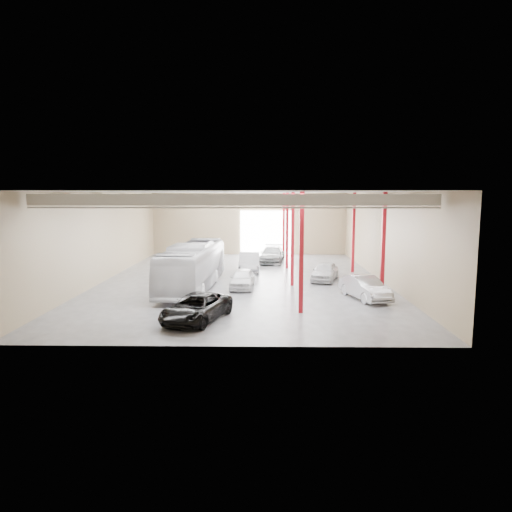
{
  "coord_description": "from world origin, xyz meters",
  "views": [
    {
      "loc": [
        1.63,
        -35.88,
        6.84
      ],
      "look_at": [
        1.07,
        -1.7,
        2.2
      ],
      "focal_mm": 32.0,
      "sensor_mm": 36.0,
      "label": 1
    }
  ],
  "objects_px": {
    "car_row_c": "(272,255)",
    "car_right_far": "(325,271)",
    "car_right_near": "(365,287)",
    "car_row_a": "(242,279)",
    "black_sedan": "(197,308)",
    "coach_bus": "(193,266)",
    "car_row_b": "(249,262)"
  },
  "relations": [
    {
      "from": "coach_bus",
      "to": "car_right_far",
      "type": "xyz_separation_m",
      "value": [
        10.03,
        3.24,
        -0.93
      ]
    },
    {
      "from": "coach_bus",
      "to": "car_row_b",
      "type": "distance_m",
      "value": 8.69
    },
    {
      "from": "car_row_a",
      "to": "car_right_near",
      "type": "bearing_deg",
      "value": -19.75
    },
    {
      "from": "car_row_b",
      "to": "black_sedan",
      "type": "bearing_deg",
      "value": -98.83
    },
    {
      "from": "car_row_c",
      "to": "car_right_near",
      "type": "xyz_separation_m",
      "value": [
        5.8,
        -16.09,
        -0.05
      ]
    },
    {
      "from": "car_right_near",
      "to": "car_right_far",
      "type": "bearing_deg",
      "value": 88.87
    },
    {
      "from": "car_row_b",
      "to": "car_row_c",
      "type": "xyz_separation_m",
      "value": [
        2.13,
        5.2,
        -0.04
      ]
    },
    {
      "from": "car_right_near",
      "to": "coach_bus",
      "type": "bearing_deg",
      "value": 148.39
    },
    {
      "from": "black_sedan",
      "to": "car_right_far",
      "type": "height_order",
      "value": "car_right_far"
    },
    {
      "from": "car_row_c",
      "to": "car_right_far",
      "type": "relative_size",
      "value": 1.28
    },
    {
      "from": "coach_bus",
      "to": "car_right_near",
      "type": "bearing_deg",
      "value": -11.4
    },
    {
      "from": "black_sedan",
      "to": "car_row_c",
      "type": "height_order",
      "value": "car_row_c"
    },
    {
      "from": "car_row_c",
      "to": "car_right_near",
      "type": "relative_size",
      "value": 1.2
    },
    {
      "from": "car_right_near",
      "to": "car_right_far",
      "type": "height_order",
      "value": "car_right_near"
    },
    {
      "from": "coach_bus",
      "to": "black_sedan",
      "type": "bearing_deg",
      "value": -76.48
    },
    {
      "from": "car_row_c",
      "to": "black_sedan",
      "type": "bearing_deg",
      "value": -95.79
    },
    {
      "from": "car_row_a",
      "to": "car_row_b",
      "type": "xyz_separation_m",
      "value": [
        0.29,
        7.5,
        0.14
      ]
    },
    {
      "from": "black_sedan",
      "to": "car_right_far",
      "type": "xyz_separation_m",
      "value": [
        8.53,
        11.8,
        0.01
      ]
    },
    {
      "from": "car_row_a",
      "to": "car_right_near",
      "type": "xyz_separation_m",
      "value": [
        8.22,
        -3.39,
        0.06
      ]
    },
    {
      "from": "car_row_c",
      "to": "car_right_near",
      "type": "distance_m",
      "value": 17.11
    },
    {
      "from": "car_right_near",
      "to": "car_right_far",
      "type": "distance_m",
      "value": 6.63
    },
    {
      "from": "coach_bus",
      "to": "car_row_c",
      "type": "height_order",
      "value": "coach_bus"
    },
    {
      "from": "car_row_a",
      "to": "car_row_c",
      "type": "relative_size",
      "value": 0.74
    },
    {
      "from": "car_row_c",
      "to": "car_right_far",
      "type": "height_order",
      "value": "car_row_c"
    },
    {
      "from": "black_sedan",
      "to": "coach_bus",
      "type": "bearing_deg",
      "value": 118.35
    },
    {
      "from": "car_row_c",
      "to": "car_row_b",
      "type": "bearing_deg",
      "value": -106.23
    },
    {
      "from": "car_row_c",
      "to": "car_right_far",
      "type": "xyz_separation_m",
      "value": [
        4.03,
        -9.7,
        -0.07
      ]
    },
    {
      "from": "car_right_far",
      "to": "car_right_near",
      "type": "bearing_deg",
      "value": -56.79
    },
    {
      "from": "black_sedan",
      "to": "car_row_b",
      "type": "distance_m",
      "value": 16.47
    },
    {
      "from": "black_sedan",
      "to": "car_right_near",
      "type": "xyz_separation_m",
      "value": [
        10.3,
        5.4,
        0.03
      ]
    },
    {
      "from": "car_row_a",
      "to": "car_right_far",
      "type": "bearing_deg",
      "value": 27.62
    },
    {
      "from": "black_sedan",
      "to": "car_right_near",
      "type": "height_order",
      "value": "car_right_near"
    }
  ]
}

